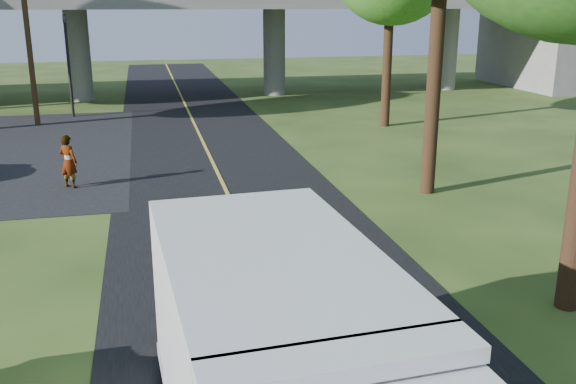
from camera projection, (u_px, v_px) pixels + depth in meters
name	position (u px, v px, depth m)	size (l,w,h in m)	color
ground	(309.00, 367.00, 10.58)	(120.00, 120.00, 0.00)	#2D4217
road	(228.00, 196.00, 19.93)	(7.00, 90.00, 0.02)	black
lane_line	(228.00, 195.00, 19.92)	(0.12, 90.00, 0.01)	gold
overpass	(178.00, 23.00, 39.20)	(54.00, 10.00, 7.30)	slate
traffic_signal	(68.00, 55.00, 32.70)	(0.18, 0.22, 5.20)	black
utility_pole	(27.00, 28.00, 30.12)	(1.60, 0.26, 9.00)	#472D19
step_van	(289.00, 384.00, 7.32)	(2.97, 7.14, 2.94)	silver
pedestrian	(68.00, 162.00, 20.54)	(0.64, 0.42, 1.74)	gray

